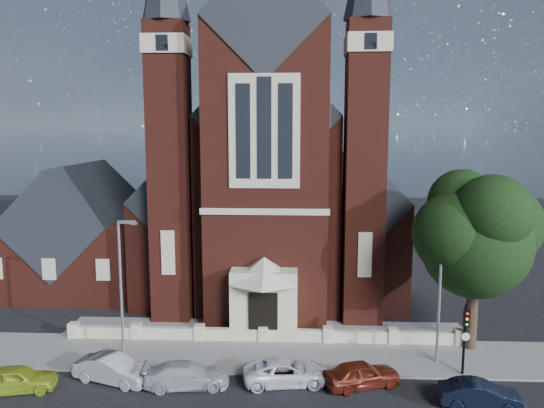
{
  "coord_description": "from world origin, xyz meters",
  "views": [
    {
      "loc": [
        1.98,
        -24.81,
        13.33
      ],
      "look_at": [
        0.29,
        12.0,
        7.9
      ],
      "focal_mm": 35.0,
      "sensor_mm": 36.0,
      "label": 1
    }
  ],
  "objects_px": {
    "car_silver_b": "(187,375)",
    "car_dark_red": "(362,374)",
    "parish_hall": "(82,238)",
    "church": "(274,183)",
    "street_lamp_right": "(442,285)",
    "street_tree": "(479,237)",
    "car_navy": "(480,395)",
    "traffic_signal": "(465,331)",
    "car_white_suv": "(287,372)",
    "street_lamp_left": "(122,281)",
    "car_lime_van": "(16,379)",
    "car_silver_a": "(113,369)"
  },
  "relations": [
    {
      "from": "car_silver_b",
      "to": "car_dark_red",
      "type": "distance_m",
      "value": 9.03
    },
    {
      "from": "parish_hall",
      "to": "car_dark_red",
      "type": "relative_size",
      "value": 3.06
    },
    {
      "from": "church",
      "to": "street_lamp_right",
      "type": "distance_m",
      "value": 21.76
    },
    {
      "from": "church",
      "to": "car_dark_red",
      "type": "xyz_separation_m",
      "value": [
        5.42,
        -21.88,
        -7.51
      ]
    },
    {
      "from": "street_tree",
      "to": "car_navy",
      "type": "xyz_separation_m",
      "value": [
        -1.76,
        -6.41,
        -6.33
      ]
    },
    {
      "from": "parish_hall",
      "to": "street_tree",
      "type": "xyz_separation_m",
      "value": [
        28.6,
        -12.29,
        2.95
      ]
    },
    {
      "from": "traffic_signal",
      "to": "car_silver_b",
      "type": "distance_m",
      "value": 14.83
    },
    {
      "from": "street_lamp_right",
      "to": "car_white_suv",
      "type": "distance_m",
      "value": 9.82
    },
    {
      "from": "car_white_suv",
      "to": "car_navy",
      "type": "relative_size",
      "value": 1.19
    },
    {
      "from": "parish_hall",
      "to": "street_lamp_left",
      "type": "xyz_separation_m",
      "value": [
        8.09,
        -14.0,
        0.59
      ]
    },
    {
      "from": "parish_hall",
      "to": "street_lamp_left",
      "type": "height_order",
      "value": "parish_hall"
    },
    {
      "from": "car_navy",
      "to": "car_dark_red",
      "type": "bearing_deg",
      "value": 78.87
    },
    {
      "from": "street_lamp_left",
      "to": "street_lamp_right",
      "type": "xyz_separation_m",
      "value": [
        18.0,
        0.0,
        0.0
      ]
    },
    {
      "from": "street_lamp_right",
      "to": "car_dark_red",
      "type": "relative_size",
      "value": 2.03
    },
    {
      "from": "street_lamp_left",
      "to": "car_navy",
      "type": "distance_m",
      "value": 19.73
    },
    {
      "from": "car_lime_van",
      "to": "car_silver_b",
      "type": "relative_size",
      "value": 0.9
    },
    {
      "from": "street_lamp_right",
      "to": "car_navy",
      "type": "bearing_deg",
      "value": -80.97
    },
    {
      "from": "street_lamp_left",
      "to": "church",
      "type": "bearing_deg",
      "value": 67.34
    },
    {
      "from": "traffic_signal",
      "to": "car_silver_b",
      "type": "bearing_deg",
      "value": -173.02
    },
    {
      "from": "church",
      "to": "car_white_suv",
      "type": "distance_m",
      "value": 23.03
    },
    {
      "from": "street_tree",
      "to": "street_lamp_right",
      "type": "height_order",
      "value": "street_tree"
    },
    {
      "from": "street_lamp_left",
      "to": "car_dark_red",
      "type": "relative_size",
      "value": 2.03
    },
    {
      "from": "street_tree",
      "to": "car_dark_red",
      "type": "xyz_separation_m",
      "value": [
        -7.18,
        -4.65,
        -6.28
      ]
    },
    {
      "from": "street_tree",
      "to": "car_silver_b",
      "type": "xyz_separation_m",
      "value": [
        -16.19,
        -5.07,
        -6.32
      ]
    },
    {
      "from": "street_lamp_right",
      "to": "car_navy",
      "type": "relative_size",
      "value": 2.11
    },
    {
      "from": "traffic_signal",
      "to": "car_white_suv",
      "type": "relative_size",
      "value": 0.88
    },
    {
      "from": "traffic_signal",
      "to": "street_lamp_right",
      "type": "bearing_deg",
      "value": 120.01
    },
    {
      "from": "street_lamp_left",
      "to": "street_lamp_right",
      "type": "height_order",
      "value": "same"
    },
    {
      "from": "car_lime_van",
      "to": "car_navy",
      "type": "relative_size",
      "value": 1.03
    },
    {
      "from": "church",
      "to": "car_navy",
      "type": "distance_m",
      "value": 27.09
    },
    {
      "from": "car_silver_a",
      "to": "street_lamp_right",
      "type": "bearing_deg",
      "value": -62.52
    },
    {
      "from": "parish_hall",
      "to": "street_lamp_left",
      "type": "distance_m",
      "value": 16.18
    },
    {
      "from": "church",
      "to": "car_dark_red",
      "type": "height_order",
      "value": "church"
    },
    {
      "from": "parish_hall",
      "to": "street_tree",
      "type": "height_order",
      "value": "street_tree"
    },
    {
      "from": "car_silver_b",
      "to": "car_navy",
      "type": "relative_size",
      "value": 1.15
    },
    {
      "from": "church",
      "to": "traffic_signal",
      "type": "bearing_deg",
      "value": -61.8
    },
    {
      "from": "car_silver_a",
      "to": "car_white_suv",
      "type": "height_order",
      "value": "car_silver_a"
    },
    {
      "from": "church",
      "to": "parish_hall",
      "type": "bearing_deg",
      "value": -162.84
    },
    {
      "from": "street_lamp_left",
      "to": "car_navy",
      "type": "xyz_separation_m",
      "value": [
        18.75,
        -4.7,
        -3.97
      ]
    },
    {
      "from": "parish_hall",
      "to": "car_navy",
      "type": "relative_size",
      "value": 3.19
    },
    {
      "from": "street_tree",
      "to": "car_silver_b",
      "type": "relative_size",
      "value": 2.44
    },
    {
      "from": "street_lamp_left",
      "to": "traffic_signal",
      "type": "relative_size",
      "value": 2.02
    },
    {
      "from": "street_lamp_left",
      "to": "car_silver_b",
      "type": "xyz_separation_m",
      "value": [
        4.32,
        -3.36,
        -3.96
      ]
    },
    {
      "from": "street_lamp_left",
      "to": "car_white_suv",
      "type": "distance_m",
      "value": 10.62
    },
    {
      "from": "car_white_suv",
      "to": "street_lamp_left",
      "type": "bearing_deg",
      "value": 66.12
    },
    {
      "from": "church",
      "to": "street_lamp_right",
      "type": "xyz_separation_m",
      "value": [
        10.09,
        -18.94,
        -3.59
      ]
    },
    {
      "from": "street_tree",
      "to": "car_silver_a",
      "type": "relative_size",
      "value": 2.53
    },
    {
      "from": "car_white_suv",
      "to": "car_navy",
      "type": "bearing_deg",
      "value": -109.41
    },
    {
      "from": "traffic_signal",
      "to": "car_silver_b",
      "type": "xyz_separation_m",
      "value": [
        -14.59,
        -1.79,
        -1.95
      ]
    },
    {
      "from": "street_tree",
      "to": "traffic_signal",
      "type": "height_order",
      "value": "street_tree"
    }
  ]
}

